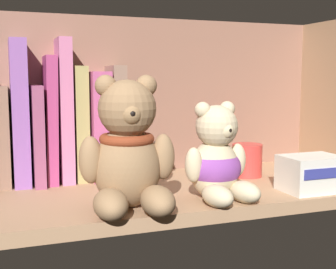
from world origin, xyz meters
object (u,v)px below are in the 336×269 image
object	(u,v)px
book_7	(36,134)
book_9	(63,110)
book_6	(19,112)
teddy_bear_smaller	(217,161)
book_11	(97,125)
pillar_candle	(247,160)
small_product_box	(311,173)
book_12	(114,121)
book_10	(79,123)
book_5	(2,135)
book_8	(49,119)
teddy_bear_larger	(128,152)

from	to	relation	value
book_7	book_9	size ratio (longest dim) A/B	0.68
book_6	teddy_bear_smaller	world-z (taller)	book_6
book_11	pillar_candle	xyz separation A→B (cm)	(25.85, -9.02, -6.52)
teddy_bear_smaller	small_product_box	xyz separation A→B (cm)	(16.37, -0.81, -2.87)
pillar_candle	book_11	bearing A→B (deg)	160.76
book_6	book_12	world-z (taller)	book_6
book_10	book_11	bearing A→B (deg)	0.00
pillar_candle	teddy_bear_smaller	bearing A→B (deg)	-134.87
book_5	pillar_candle	world-z (taller)	book_5
pillar_candle	book_8	bearing A→B (deg)	165.18
book_12	teddy_bear_smaller	size ratio (longest dim) A/B	1.38
book_9	small_product_box	size ratio (longest dim) A/B	2.64
small_product_box	book_7	bearing A→B (deg)	151.16
book_6	teddy_bear_larger	world-z (taller)	book_6
book_7	book_12	world-z (taller)	book_12
book_6	book_10	distance (cm)	10.21
pillar_candle	book_12	bearing A→B (deg)	158.24
book_7	book_12	size ratio (longest dim) A/B	0.83
book_11	book_12	world-z (taller)	book_12
book_8	teddy_bear_larger	distance (cm)	23.44
book_6	book_9	size ratio (longest dim) A/B	0.99
book_8	book_12	distance (cm)	11.52
teddy_bear_smaller	small_product_box	size ratio (longest dim) A/B	1.56
book_8	book_9	world-z (taller)	book_9
book_11	small_product_box	xyz separation A→B (cm)	(29.87, -22.24, -6.67)
book_8	teddy_bear_larger	size ratio (longest dim) A/B	1.18
book_9	book_10	bearing A→B (deg)	0.00
book_5	book_10	bearing A→B (deg)	0.00
book_12	book_10	bearing A→B (deg)	180.00
book_12	pillar_candle	bearing A→B (deg)	-21.76
teddy_bear_larger	pillar_candle	world-z (taller)	teddy_bear_larger
book_9	pillar_candle	size ratio (longest dim) A/B	4.12
book_8	book_10	world-z (taller)	book_8
book_7	book_8	distance (cm)	3.33
book_7	teddy_bear_smaller	world-z (taller)	book_7
book_7	book_11	distance (cm)	10.58
book_11	book_9	bearing A→B (deg)	180.00
book_8	pillar_candle	size ratio (longest dim) A/B	3.62
book_9	small_product_box	bearing A→B (deg)	-31.92
teddy_bear_smaller	pillar_candle	distance (cm)	17.72
book_12	small_product_box	xyz separation A→B (cm)	(26.63, -22.24, -7.20)
book_10	small_product_box	distance (cm)	40.49
book_8	book_10	xyz separation A→B (cm)	(5.06, 0.00, -0.83)
teddy_bear_smaller	small_product_box	distance (cm)	16.64
book_7	pillar_candle	xyz separation A→B (cm)	(36.36, -9.02, -5.37)
book_10	book_7	bearing A→B (deg)	180.00
small_product_box	book_5	bearing A→B (deg)	154.20
book_7	book_9	xyz separation A→B (cm)	(4.68, 0.00, 3.94)
book_6	teddy_bear_smaller	xyz separation A→B (cm)	(26.68, -21.43, -6.41)
book_12	book_8	bearing A→B (deg)	-180.00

